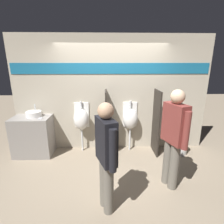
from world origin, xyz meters
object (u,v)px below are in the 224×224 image
at_px(cell_phone, 40,118).
at_px(urinal_far, 130,119).
at_px(person_with_lanyard, 106,154).
at_px(sink_basin, 34,114).
at_px(person_in_vest, 174,136).
at_px(toilet, 179,139).
at_px(urinal_near_counter, 81,119).

xyz_separation_m(cell_phone, urinal_far, (2.00, 0.26, -0.12)).
height_order(cell_phone, person_with_lanyard, person_with_lanyard).
distance_m(cell_phone, urinal_far, 2.02).
bearing_deg(person_with_lanyard, sink_basin, 23.18).
distance_m(sink_basin, person_in_vest, 3.00).
xyz_separation_m(toilet, person_with_lanyard, (-1.73, -1.64, 0.55)).
xyz_separation_m(cell_phone, urinal_near_counter, (0.85, 0.26, -0.12)).
xyz_separation_m(urinal_far, person_with_lanyard, (-0.58, -1.80, 0.09)).
relative_size(cell_phone, urinal_far, 0.12).
bearing_deg(sink_basin, toilet, -1.00).
xyz_separation_m(cell_phone, person_with_lanyard, (1.43, -1.53, -0.03)).
bearing_deg(sink_basin, cell_phone, -39.71).
xyz_separation_m(sink_basin, cell_phone, (0.20, -0.17, -0.05)).
height_order(urinal_near_counter, toilet, urinal_near_counter).
height_order(person_in_vest, person_with_lanyard, person_in_vest).
bearing_deg(urinal_near_counter, person_in_vest, -38.11).
bearing_deg(urinal_near_counter, sink_basin, -174.85).
height_order(sink_basin, person_with_lanyard, person_with_lanyard).
xyz_separation_m(sink_basin, person_with_lanyard, (1.63, -1.70, -0.08)).
relative_size(urinal_near_counter, person_in_vest, 0.72).
relative_size(urinal_far, person_in_vest, 0.72).
bearing_deg(sink_basin, urinal_near_counter, 5.15).
bearing_deg(urinal_near_counter, urinal_far, 0.00).
relative_size(toilet, person_with_lanyard, 0.60).
distance_m(sink_basin, cell_phone, 0.27).
relative_size(cell_phone, toilet, 0.15).
distance_m(urinal_near_counter, urinal_far, 1.16).
height_order(toilet, person_with_lanyard, person_with_lanyard).
bearing_deg(cell_phone, sink_basin, 140.29).
height_order(cell_phone, person_in_vest, person_in_vest).
height_order(sink_basin, urinal_near_counter, urinal_near_counter).
bearing_deg(cell_phone, urinal_far, 7.45).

